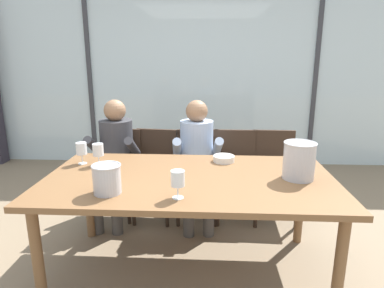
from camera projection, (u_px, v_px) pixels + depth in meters
name	position (u px, v px, depth m)	size (l,w,h in m)	color
ground	(195.00, 211.00, 3.53)	(14.00, 14.00, 0.00)	#847056
window_glass_panel	(201.00, 77.00, 4.83)	(7.25, 0.03, 2.60)	silver
window_mullion_left	(90.00, 76.00, 4.90)	(0.06, 0.06, 2.60)	#38383D
window_mullion_right	(315.00, 77.00, 4.73)	(0.06, 0.06, 2.60)	#38383D
hillside_vineyard	(205.00, 89.00, 8.72)	(13.25, 2.40, 1.53)	#568942
dining_table	(189.00, 186.00, 2.39)	(2.05, 1.10, 0.75)	brown
chair_near_curtain	(119.00, 166.00, 3.38)	(0.45, 0.45, 0.87)	#332319
chair_left_of_center	(155.00, 166.00, 3.38)	(0.48, 0.48, 0.87)	#332319
chair_center	(198.00, 167.00, 3.36)	(0.46, 0.46, 0.87)	#332319
chair_right_of_center	(235.00, 167.00, 3.35)	(0.44, 0.44, 0.87)	#332319
chair_near_window_right	(274.00, 168.00, 3.33)	(0.45, 0.45, 0.87)	#332319
person_charcoal_jacket	(115.00, 153.00, 3.23)	(0.47, 0.62, 1.19)	#38383D
person_pale_blue_shirt	(197.00, 154.00, 3.19)	(0.49, 0.63, 1.19)	#9EB2D1
ice_bucket_primary	(299.00, 160.00, 2.31)	(0.23, 0.23, 0.26)	#B7B7BC
ice_bucket_secondary	(107.00, 178.00, 2.07)	(0.18, 0.18, 0.19)	#B7B7BC
tasting_bowl	(224.00, 159.00, 2.71)	(0.17, 0.17, 0.05)	silver
wine_glass_by_left_taster	(81.00, 149.00, 2.63)	(0.08, 0.08, 0.17)	silver
wine_glass_near_bucket	(178.00, 180.00, 1.98)	(0.08, 0.08, 0.17)	silver
wine_glass_center_pour	(98.00, 150.00, 2.59)	(0.08, 0.08, 0.17)	silver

